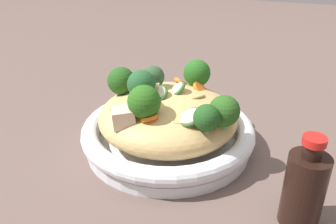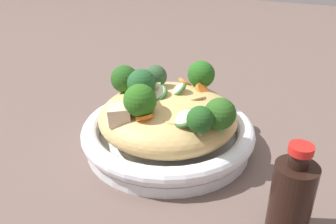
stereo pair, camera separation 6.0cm
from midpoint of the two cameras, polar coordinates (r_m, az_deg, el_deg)
ground_plane at (r=0.63m, az=2.72°, el=-5.48°), size 3.00×3.00×0.00m
serving_bowl at (r=0.62m, az=2.77°, el=-3.56°), size 0.30×0.30×0.05m
noodle_heap at (r=0.60m, az=2.86°, el=-0.75°), size 0.23×0.23×0.08m
broccoli_florets at (r=0.57m, az=2.81°, el=3.26°), size 0.21×0.25×0.08m
carrot_coins at (r=0.58m, az=1.96°, el=1.68°), size 0.18×0.13×0.03m
zucchini_slices at (r=0.57m, az=2.88°, el=2.07°), size 0.12×0.14×0.03m
chicken_chunks at (r=0.55m, az=-2.25°, el=0.91°), size 0.11×0.07×0.04m
soy_sauce_bottle at (r=0.47m, az=22.65°, el=-12.62°), size 0.05×0.05×0.13m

